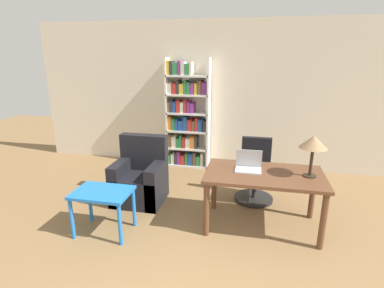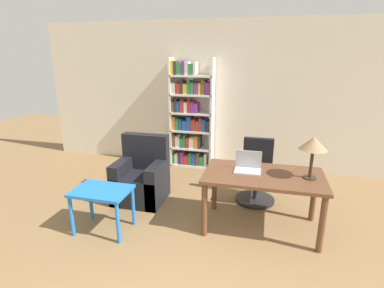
{
  "view_description": "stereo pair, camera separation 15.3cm",
  "coord_description": "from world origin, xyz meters",
  "px_view_note": "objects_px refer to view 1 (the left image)",
  "views": [
    {
      "loc": [
        0.24,
        -1.05,
        2.1
      ],
      "look_at": [
        -0.54,
        2.62,
        0.97
      ],
      "focal_mm": 28.0,
      "sensor_mm": 36.0,
      "label": 1
    },
    {
      "loc": [
        0.38,
        -1.01,
        2.1
      ],
      "look_at": [
        -0.54,
        2.62,
        0.97
      ],
      "focal_mm": 28.0,
      "sensor_mm": 36.0,
      "label": 2
    }
  ],
  "objects_px": {
    "office_chair": "(255,174)",
    "bookshelf": "(186,118)",
    "desk": "(264,181)",
    "side_table_blue": "(103,198)",
    "armchair": "(140,180)",
    "laptop": "(248,166)",
    "table_lamp": "(314,143)"
  },
  "relations": [
    {
      "from": "office_chair",
      "to": "bookshelf",
      "type": "bearing_deg",
      "value": 138.85
    },
    {
      "from": "desk",
      "to": "side_table_blue",
      "type": "height_order",
      "value": "desk"
    },
    {
      "from": "armchair",
      "to": "bookshelf",
      "type": "distance_m",
      "value": 1.72
    },
    {
      "from": "desk",
      "to": "side_table_blue",
      "type": "relative_size",
      "value": 2.1
    },
    {
      "from": "laptop",
      "to": "bookshelf",
      "type": "height_order",
      "value": "bookshelf"
    },
    {
      "from": "table_lamp",
      "to": "armchair",
      "type": "xyz_separation_m",
      "value": [
        -2.27,
        0.35,
        -0.81
      ]
    },
    {
      "from": "table_lamp",
      "to": "office_chair",
      "type": "relative_size",
      "value": 0.54
    },
    {
      "from": "table_lamp",
      "to": "armchair",
      "type": "bearing_deg",
      "value": 171.26
    },
    {
      "from": "desk",
      "to": "armchair",
      "type": "relative_size",
      "value": 1.48
    },
    {
      "from": "desk",
      "to": "laptop",
      "type": "relative_size",
      "value": 4.46
    },
    {
      "from": "desk",
      "to": "laptop",
      "type": "xyz_separation_m",
      "value": [
        -0.19,
        0.07,
        0.16
      ]
    },
    {
      "from": "table_lamp",
      "to": "office_chair",
      "type": "distance_m",
      "value": 1.23
    },
    {
      "from": "laptop",
      "to": "side_table_blue",
      "type": "bearing_deg",
      "value": -160.34
    },
    {
      "from": "armchair",
      "to": "side_table_blue",
      "type": "bearing_deg",
      "value": -97.76
    },
    {
      "from": "side_table_blue",
      "to": "table_lamp",
      "type": "bearing_deg",
      "value": 12.74
    },
    {
      "from": "laptop",
      "to": "side_table_blue",
      "type": "height_order",
      "value": "laptop"
    },
    {
      "from": "laptop",
      "to": "table_lamp",
      "type": "distance_m",
      "value": 0.8
    },
    {
      "from": "office_chair",
      "to": "armchair",
      "type": "relative_size",
      "value": 0.96
    },
    {
      "from": "desk",
      "to": "side_table_blue",
      "type": "bearing_deg",
      "value": -164.14
    },
    {
      "from": "office_chair",
      "to": "armchair",
      "type": "xyz_separation_m",
      "value": [
        -1.65,
        -0.41,
        -0.07
      ]
    },
    {
      "from": "side_table_blue",
      "to": "bookshelf",
      "type": "height_order",
      "value": "bookshelf"
    },
    {
      "from": "table_lamp",
      "to": "side_table_blue",
      "type": "distance_m",
      "value": 2.54
    },
    {
      "from": "side_table_blue",
      "to": "armchair",
      "type": "height_order",
      "value": "armchair"
    },
    {
      "from": "armchair",
      "to": "bookshelf",
      "type": "relative_size",
      "value": 0.47
    },
    {
      "from": "bookshelf",
      "to": "desk",
      "type": "bearing_deg",
      "value": -53.68
    },
    {
      "from": "side_table_blue",
      "to": "armchair",
      "type": "xyz_separation_m",
      "value": [
        0.12,
        0.89,
        -0.14
      ]
    },
    {
      "from": "desk",
      "to": "bookshelf",
      "type": "height_order",
      "value": "bookshelf"
    },
    {
      "from": "bookshelf",
      "to": "laptop",
      "type": "bearing_deg",
      "value": -56.67
    },
    {
      "from": "office_chair",
      "to": "armchair",
      "type": "height_order",
      "value": "armchair"
    },
    {
      "from": "laptop",
      "to": "table_lamp",
      "type": "xyz_separation_m",
      "value": [
        0.71,
        -0.06,
        0.35
      ]
    },
    {
      "from": "office_chair",
      "to": "side_table_blue",
      "type": "relative_size",
      "value": 1.37
    },
    {
      "from": "desk",
      "to": "table_lamp",
      "type": "xyz_separation_m",
      "value": [
        0.52,
        0.01,
        0.51
      ]
    }
  ]
}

